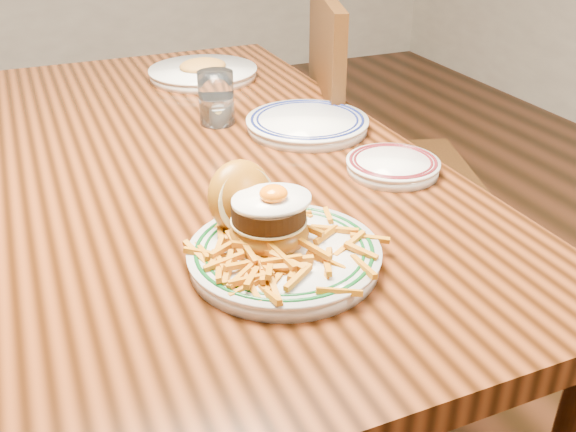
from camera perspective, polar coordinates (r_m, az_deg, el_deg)
name	(u,v)px	position (r m, az deg, el deg)	size (l,w,h in m)	color
floor	(220,411)	(1.79, -6.03, -16.84)	(6.00, 6.00, 0.00)	black
table	(205,188)	(1.40, -7.41, 2.52)	(0.85, 1.60, 0.75)	black
chair_right	(368,161)	(1.86, 7.12, 4.91)	(0.58, 0.58, 0.99)	#3D220C
main_plate	(277,238)	(0.95, -1.01, -1.99)	(0.29, 0.31, 0.14)	silver
side_plate	(393,165)	(1.26, 9.30, 4.52)	(0.18, 0.19, 0.03)	silver
rear_plate	(307,123)	(1.45, 1.73, 8.28)	(0.27, 0.27, 0.03)	silver
water_glass	(216,101)	(1.49, -6.38, 10.12)	(0.08, 0.08, 0.12)	white
far_plate	(203,72)	(1.84, -7.55, 12.59)	(0.30, 0.30, 0.05)	silver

